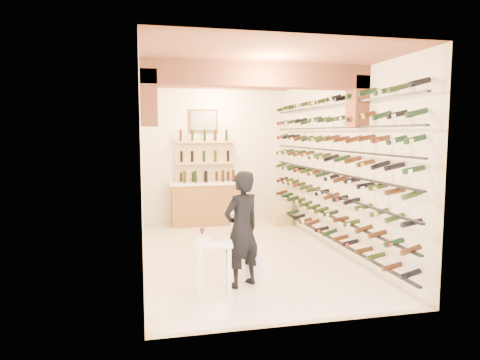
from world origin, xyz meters
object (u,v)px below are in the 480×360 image
at_px(wine_rack, 325,166).
at_px(crate_lower, 281,219).
at_px(chrome_barstool, 232,224).
at_px(white_stool, 248,265).
at_px(tasting_table, 214,250).
at_px(person, 242,229).
at_px(back_counter, 206,202).

height_order(wine_rack, crate_lower, wine_rack).
bearing_deg(chrome_barstool, crate_lower, 45.77).
height_order(wine_rack, white_stool, wine_rack).
height_order(wine_rack, tasting_table, wine_rack).
distance_m(chrome_barstool, crate_lower, 2.12).
bearing_deg(person, wine_rack, -167.64).
xyz_separation_m(wine_rack, crate_lower, (-0.13, 2.20, -1.41)).
relative_size(wine_rack, person, 3.48).
height_order(wine_rack, back_counter, wine_rack).
distance_m(wine_rack, white_stool, 2.57).
bearing_deg(back_counter, wine_rack, -55.34).
distance_m(wine_rack, back_counter, 3.38).
bearing_deg(person, crate_lower, -142.82).
xyz_separation_m(back_counter, crate_lower, (1.70, -0.45, -0.39)).
bearing_deg(wine_rack, white_stool, -143.60).
bearing_deg(chrome_barstool, person, -98.13).
bearing_deg(person, white_stool, -146.23).
relative_size(wine_rack, white_stool, 14.69).
xyz_separation_m(wine_rack, chrome_barstool, (-1.60, 0.69, -1.15)).
distance_m(tasting_table, white_stool, 0.84).
relative_size(back_counter, white_stool, 4.38).
relative_size(tasting_table, crate_lower, 1.80).
distance_m(white_stool, chrome_barstool, 2.00).
bearing_deg(person, chrome_barstool, -125.69).
relative_size(wine_rack, chrome_barstool, 8.35).
distance_m(back_counter, crate_lower, 1.80).
bearing_deg(tasting_table, person, 24.23).
relative_size(tasting_table, person, 0.52).
height_order(tasting_table, crate_lower, tasting_table).
relative_size(back_counter, person, 1.04).
bearing_deg(chrome_barstool, white_stool, -94.41).
xyz_separation_m(person, chrome_barstool, (0.33, 2.31, -0.42)).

